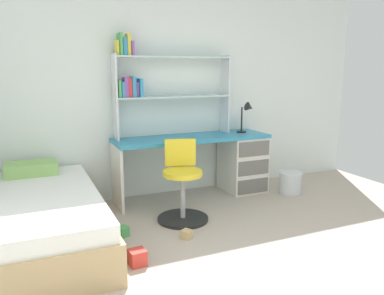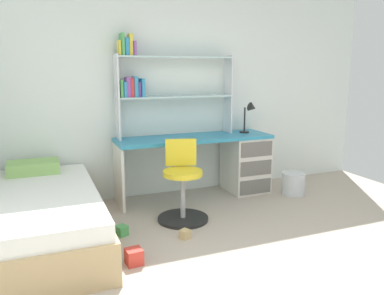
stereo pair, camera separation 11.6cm
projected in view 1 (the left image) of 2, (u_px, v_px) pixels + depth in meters
room_shell at (88, 90)px, 2.79m from camera, size 5.42×6.59×2.74m
desk at (229, 159)px, 4.81m from camera, size 1.86×0.54×0.74m
bookshelf_hutch at (157, 80)px, 4.41m from camera, size 1.40×0.22×1.16m
desk_lamp at (248, 112)px, 4.80m from camera, size 0.20×0.17×0.38m
swivel_chair at (182, 189)px, 3.93m from camera, size 0.52×0.52×0.81m
bed_platform at (36, 220)px, 3.34m from camera, size 1.10×1.94×0.59m
waste_bin at (290, 183)px, 4.81m from camera, size 0.28×0.28×0.27m
toy_block_natural_0 at (187, 234)px, 3.52m from camera, size 0.11×0.11×0.08m
toy_block_green_2 at (123, 231)px, 3.57m from camera, size 0.13×0.13×0.09m
toy_block_red_3 at (137, 257)px, 3.04m from camera, size 0.14×0.14×0.13m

